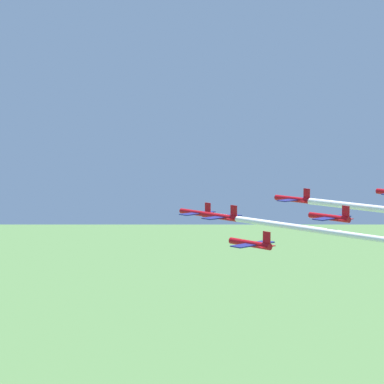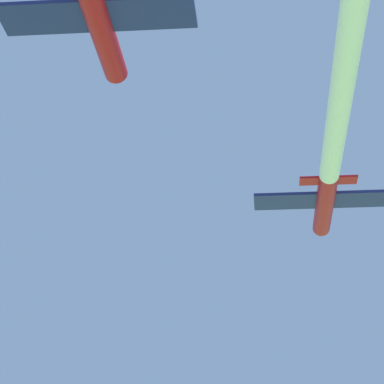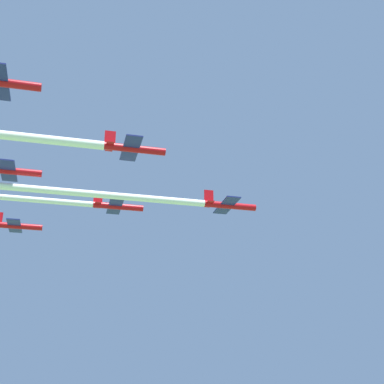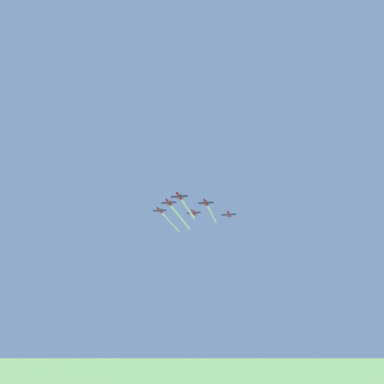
{
  "view_description": "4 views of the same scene",
  "coord_description": "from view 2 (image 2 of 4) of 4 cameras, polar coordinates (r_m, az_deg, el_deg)",
  "views": [
    {
      "loc": [
        134.45,
        17.4,
        145.81
      ],
      "look_at": [
        -54.56,
        -54.55,
        123.39
      ],
      "focal_mm": 85.0,
      "sensor_mm": 36.0,
      "label": 1
    },
    {
      "loc": [
        -20.35,
        -5.55,
        100.45
      ],
      "look_at": [
        -41.34,
        -59.18,
        122.89
      ],
      "focal_mm": 85.0,
      "sensor_mm": 36.0,
      "label": 2
    },
    {
      "loc": [
        -108.83,
        9.82,
        88.27
      ],
      "look_at": [
        -44.12,
        -44.37,
        121.56
      ],
      "focal_mm": 50.0,
      "sensor_mm": 36.0,
      "label": 3
    },
    {
      "loc": [
        -84.48,
        -225.74,
        52.43
      ],
      "look_at": [
        -38.77,
        -46.35,
        124.46
      ],
      "focal_mm": 35.0,
      "sensor_mm": 36.0,
      "label": 4
    }
  ],
  "objects": [
    {
      "name": "jet_1",
      "position": [
        40.54,
        -5.91,
        10.83
      ],
      "size": [
        8.78,
        8.99,
        3.09
      ],
      "rotation": [
        0.0,
        0.0,
        2.68
      ],
      "color": "#B20C14"
    },
    {
      "name": "jet_0",
      "position": [
        55.47,
        8.35,
        -0.54
      ],
      "size": [
        8.78,
        8.99,
        3.09
      ],
      "rotation": [
        0.0,
        0.0,
        2.68
      ],
      "color": "#B20C14"
    },
    {
      "name": "smoke_trail_0",
      "position": [
        36.2,
        10.16,
        11.48
      ],
      "size": [
        16.24,
        31.47,
        1.13
      ],
      "rotation": [
        0.0,
        0.0,
        2.68
      ],
      "color": "white"
    }
  ]
}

